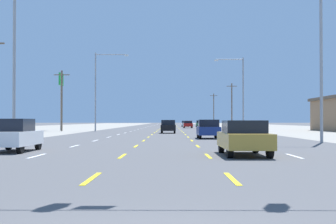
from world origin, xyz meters
TOP-DOWN VIEW (x-y plane):
  - ground_plane at (0.00, 66.00)m, footprint 572.00×572.00m
  - lot_apron_left at (-24.75, 66.00)m, footprint 28.00×440.00m
  - lot_apron_right at (24.75, 66.00)m, footprint 28.00×440.00m
  - lane_markings at (0.00, 104.50)m, footprint 10.64×227.60m
  - sedan_inner_right_nearest at (3.28, 14.99)m, footprint 1.80×4.50m
  - hatchback_far_left_near at (-7.13, 17.26)m, footprint 1.72×3.90m
  - hatchback_inner_right_mid at (3.27, 33.64)m, footprint 1.72×3.90m
  - hatchback_center_turn_midfar at (-0.08, 50.28)m, footprint 1.72×3.90m
  - hatchback_center_turn_far at (-0.19, 85.54)m, footprint 1.72×3.90m
  - hatchback_far_right_farther at (6.97, 88.00)m, footprint 1.72×3.90m
  - sedan_inner_right_farthest at (3.68, 90.76)m, footprint 1.80×4.50m
  - hatchback_far_right_distant_a at (7.05, 106.92)m, footprint 1.72×3.90m
  - sedan_inner_right_distant_b at (3.71, 109.96)m, footprint 1.80×4.50m
  - pole_sign_left_row_2 at (-16.93, 68.75)m, footprint 0.24×2.31m
  - streetlight_left_row_0 at (-9.71, 26.35)m, footprint 4.36×0.26m
  - streetlight_right_row_0 at (9.71, 26.35)m, footprint 4.51×0.26m
  - streetlight_left_row_1 at (-9.70, 60.01)m, footprint 4.60×0.26m
  - streetlight_right_row_1 at (9.76, 60.01)m, footprint 4.04×0.26m
  - utility_pole_left_row_1 at (-15.04, 61.05)m, footprint 2.20×0.26m
  - utility_pole_right_row_2 at (12.95, 93.82)m, footprint 2.20×0.26m
  - utility_pole_right_row_3 at (12.78, 133.55)m, footprint 2.20×0.26m

SIDE VIEW (x-z plane):
  - ground_plane at x=0.00m, z-range 0.00..0.00m
  - lot_apron_left at x=-24.75m, z-range 0.00..0.01m
  - lot_apron_right at x=24.75m, z-range 0.00..0.01m
  - lane_markings at x=0.00m, z-range 0.00..0.01m
  - sedan_inner_right_nearest at x=3.28m, z-range 0.03..1.49m
  - sedan_inner_right_farthest at x=3.68m, z-range 0.03..1.49m
  - sedan_inner_right_distant_b at x=3.71m, z-range 0.03..1.49m
  - hatchback_far_left_near at x=-7.13m, z-range 0.01..1.55m
  - hatchback_inner_right_mid at x=3.27m, z-range 0.01..1.55m
  - hatchback_center_turn_midfar at x=-0.08m, z-range 0.01..1.55m
  - hatchback_center_turn_far at x=-0.19m, z-range 0.01..1.55m
  - hatchback_far_right_farther at x=6.97m, z-range 0.01..1.55m
  - hatchback_far_right_distant_a at x=7.05m, z-range 0.01..1.55m
  - utility_pole_left_row_1 at x=-15.04m, z-range 0.19..8.67m
  - utility_pole_right_row_2 at x=12.95m, z-range 0.19..9.47m
  - utility_pole_right_row_3 at x=12.78m, z-range 0.19..9.62m
  - streetlight_left_row_0 at x=-9.71m, z-range 0.80..10.82m
  - streetlight_right_row_1 at x=9.76m, z-range 0.77..10.89m
  - streetlight_right_row_0 at x=9.71m, z-range 0.83..11.64m
  - streetlight_left_row_1 at x=-9.70m, z-range 0.85..11.67m
  - pole_sign_left_row_2 at x=-16.93m, z-range 2.42..11.32m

